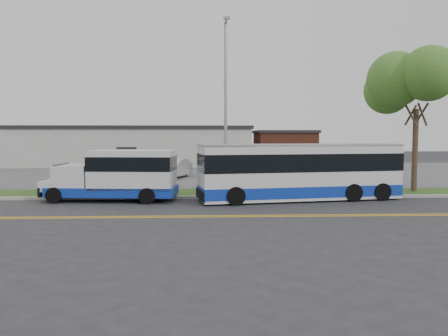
{
  "coord_description": "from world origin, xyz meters",
  "views": [
    {
      "loc": [
        1.88,
        -21.77,
        3.32
      ],
      "look_at": [
        2.85,
        1.41,
        1.6
      ],
      "focal_mm": 35.0,
      "sensor_mm": 36.0,
      "label": 1
    }
  ],
  "objects_px": {
    "pedestrian": "(128,177)",
    "parked_car_a": "(173,168)",
    "transit_bus": "(300,172)",
    "shuttle_bus": "(120,174)",
    "tree_east": "(417,85)",
    "streetlight_near": "(226,101)",
    "parked_car_b": "(116,168)"
  },
  "relations": [
    {
      "from": "streetlight_near",
      "to": "transit_bus",
      "type": "distance_m",
      "value": 5.76
    },
    {
      "from": "tree_east",
      "to": "parked_car_a",
      "type": "distance_m",
      "value": 17.69
    },
    {
      "from": "shuttle_bus",
      "to": "transit_bus",
      "type": "xyz_separation_m",
      "value": [
        9.2,
        -0.06,
        0.08
      ]
    },
    {
      "from": "transit_bus",
      "to": "pedestrian",
      "type": "relative_size",
      "value": 6.22
    },
    {
      "from": "parked_car_a",
      "to": "tree_east",
      "type": "bearing_deg",
      "value": -10.62
    },
    {
      "from": "parked_car_a",
      "to": "streetlight_near",
      "type": "bearing_deg",
      "value": -48.04
    },
    {
      "from": "shuttle_bus",
      "to": "pedestrian",
      "type": "distance_m",
      "value": 2.8
    },
    {
      "from": "transit_bus",
      "to": "pedestrian",
      "type": "xyz_separation_m",
      "value": [
        -9.31,
        2.83,
        -0.5
      ]
    },
    {
      "from": "parked_car_a",
      "to": "parked_car_b",
      "type": "distance_m",
      "value": 4.62
    },
    {
      "from": "parked_car_a",
      "to": "parked_car_b",
      "type": "bearing_deg",
      "value": -175.56
    },
    {
      "from": "pedestrian",
      "to": "parked_car_b",
      "type": "bearing_deg",
      "value": -84.77
    },
    {
      "from": "transit_bus",
      "to": "parked_car_a",
      "type": "distance_m",
      "value": 13.15
    },
    {
      "from": "tree_east",
      "to": "parked_car_b",
      "type": "xyz_separation_m",
      "value": [
        -19.11,
        9.53,
        -5.4
      ]
    },
    {
      "from": "tree_east",
      "to": "transit_bus",
      "type": "distance_m",
      "value": 9.04
    },
    {
      "from": "transit_bus",
      "to": "parked_car_b",
      "type": "height_order",
      "value": "transit_bus"
    },
    {
      "from": "shuttle_bus",
      "to": "tree_east",
      "type": "bearing_deg",
      "value": 13.59
    },
    {
      "from": "pedestrian",
      "to": "parked_car_a",
      "type": "distance_m",
      "value": 8.28
    },
    {
      "from": "streetlight_near",
      "to": "parked_car_b",
      "type": "relative_size",
      "value": 1.95
    },
    {
      "from": "transit_bus",
      "to": "pedestrian",
      "type": "height_order",
      "value": "transit_bus"
    },
    {
      "from": "tree_east",
      "to": "streetlight_near",
      "type": "relative_size",
      "value": 0.88
    },
    {
      "from": "parked_car_b",
      "to": "shuttle_bus",
      "type": "bearing_deg",
      "value": -46.04
    },
    {
      "from": "tree_east",
      "to": "pedestrian",
      "type": "distance_m",
      "value": 17.39
    },
    {
      "from": "parked_car_a",
      "to": "parked_car_b",
      "type": "height_order",
      "value": "parked_car_a"
    },
    {
      "from": "transit_bus",
      "to": "parked_car_b",
      "type": "relative_size",
      "value": 2.19
    },
    {
      "from": "parked_car_b",
      "to": "pedestrian",
      "type": "bearing_deg",
      "value": -43.1
    },
    {
      "from": "streetlight_near",
      "to": "shuttle_bus",
      "type": "distance_m",
      "value": 7.04
    },
    {
      "from": "streetlight_near",
      "to": "parked_car_a",
      "type": "height_order",
      "value": "streetlight_near"
    },
    {
      "from": "tree_east",
      "to": "streetlight_near",
      "type": "distance_m",
      "value": 11.05
    },
    {
      "from": "shuttle_bus",
      "to": "transit_bus",
      "type": "distance_m",
      "value": 9.2
    },
    {
      "from": "pedestrian",
      "to": "streetlight_near",
      "type": "bearing_deg",
      "value": 163.94
    },
    {
      "from": "transit_bus",
      "to": "streetlight_near",
      "type": "bearing_deg",
      "value": 139.42
    },
    {
      "from": "pedestrian",
      "to": "parked_car_b",
      "type": "relative_size",
      "value": 0.35
    }
  ]
}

